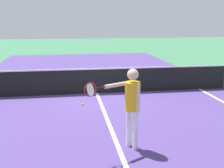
{
  "coord_description": "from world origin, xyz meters",
  "views": [
    {
      "loc": [
        -1.01,
        -10.24,
        2.75
      ],
      "look_at": [
        0.14,
        -2.81,
        1.0
      ],
      "focal_mm": 45.17,
      "sensor_mm": 36.0,
      "label": 1
    }
  ],
  "objects": [
    {
      "name": "ground_plane",
      "position": [
        0.0,
        0.0,
        0.0
      ],
      "size": [
        60.0,
        60.0,
        0.0
      ],
      "primitive_type": "plane",
      "color": "#38724C"
    },
    {
      "name": "court_surface_inbounds",
      "position": [
        0.0,
        0.0,
        0.0
      ],
      "size": [
        10.62,
        24.4,
        0.0
      ],
      "primitive_type": "cube",
      "color": "#4C387A",
      "rests_on": "ground_plane"
    },
    {
      "name": "line_center_service",
      "position": [
        0.0,
        -3.2,
        0.0
      ],
      "size": [
        0.1,
        6.4,
        0.01
      ],
      "primitive_type": "cube",
      "color": "white",
      "rests_on": "ground_plane"
    },
    {
      "name": "net",
      "position": [
        0.0,
        0.0,
        0.49
      ],
      "size": [
        10.39,
        0.09,
        1.07
      ],
      "color": "#33383D",
      "rests_on": "ground_plane"
    },
    {
      "name": "player_near",
      "position": [
        0.26,
        -4.7,
        1.09
      ],
      "size": [
        1.19,
        0.59,
        1.75
      ],
      "color": "white",
      "rests_on": "ground_plane"
    },
    {
      "name": "tennis_ball_near_net",
      "position": [
        -0.6,
        -1.42,
        0.03
      ],
      "size": [
        0.07,
        0.07,
        0.07
      ],
      "primitive_type": "sphere",
      "color": "#CCE033",
      "rests_on": "ground_plane"
    }
  ]
}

